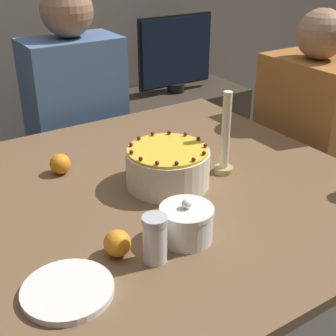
% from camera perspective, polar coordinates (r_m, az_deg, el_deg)
% --- Properties ---
extents(dining_table, '(1.30, 1.19, 0.73)m').
position_cam_1_polar(dining_table, '(1.42, -2.61, -6.19)').
color(dining_table, brown).
rests_on(dining_table, ground_plane).
extents(cake, '(0.25, 0.25, 0.13)m').
position_cam_1_polar(cake, '(1.38, -0.00, 0.15)').
color(cake, '#EFE5CC').
rests_on(cake, dining_table).
extents(sugar_bowl, '(0.13, 0.13, 0.11)m').
position_cam_1_polar(sugar_bowl, '(1.14, 2.25, -6.76)').
color(sugar_bowl, white).
rests_on(sugar_bowl, dining_table).
extents(sugar_shaker, '(0.06, 0.06, 0.12)m').
position_cam_1_polar(sugar_shaker, '(1.06, -1.61, -8.62)').
color(sugar_shaker, white).
rests_on(sugar_shaker, dining_table).
extents(plate_stack, '(0.19, 0.19, 0.02)m').
position_cam_1_polar(plate_stack, '(1.03, -12.13, -14.39)').
color(plate_stack, white).
rests_on(plate_stack, dining_table).
extents(candle, '(0.06, 0.06, 0.26)m').
position_cam_1_polar(candle, '(1.44, 6.99, 3.27)').
color(candle, tan).
rests_on(candle, dining_table).
extents(orange_fruit_0, '(0.06, 0.06, 0.06)m').
position_cam_1_polar(orange_fruit_0, '(1.49, -13.01, 0.50)').
color(orange_fruit_0, orange).
rests_on(orange_fruit_0, dining_table).
extents(orange_fruit_1, '(0.06, 0.06, 0.06)m').
position_cam_1_polar(orange_fruit_1, '(1.10, -6.20, -9.11)').
color(orange_fruit_1, orange).
rests_on(orange_fruit_1, dining_table).
extents(person_man_blue_shirt, '(0.40, 0.34, 1.23)m').
position_cam_1_polar(person_man_blue_shirt, '(2.15, -10.74, 2.58)').
color(person_man_blue_shirt, '#2D2D38').
rests_on(person_man_blue_shirt, ground_plane).
extents(person_woman_floral, '(0.34, 0.40, 1.16)m').
position_cam_1_polar(person_woman_floral, '(2.07, 16.00, -0.20)').
color(person_woman_floral, '#595960').
rests_on(person_woman_floral, ground_plane).
extents(side_cabinet, '(0.81, 0.42, 0.57)m').
position_cam_1_polar(side_cabinet, '(2.85, 0.90, 3.76)').
color(side_cabinet, '#382D23').
rests_on(side_cabinet, ground_plane).
extents(tv_monitor, '(0.47, 0.10, 0.43)m').
position_cam_1_polar(tv_monitor, '(2.70, 0.95, 13.80)').
color(tv_monitor, black).
rests_on(tv_monitor, side_cabinet).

